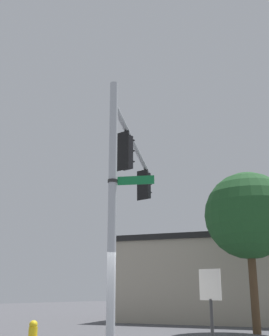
# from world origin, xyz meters

# --- Properties ---
(signal_pole) EXTENTS (0.22, 0.22, 7.10)m
(signal_pole) POSITION_xyz_m (0.00, 0.00, 3.55)
(signal_pole) COLOR #ADB2B7
(signal_pole) RESTS_ON ground
(mast_arm) EXTENTS (3.61, 6.08, 0.16)m
(mast_arm) POSITION_xyz_m (-1.73, 3.00, 6.46)
(mast_arm) COLOR #ADB2B7
(traffic_light_nearest_pole) EXTENTS (0.54, 0.49, 1.31)m
(traffic_light_nearest_pole) POSITION_xyz_m (-0.89, 1.57, 5.68)
(traffic_light_nearest_pole) COLOR black
(traffic_light_mid_inner) EXTENTS (0.54, 0.49, 1.31)m
(traffic_light_mid_inner) POSITION_xyz_m (-3.07, 5.34, 5.68)
(traffic_light_mid_inner) COLOR black
(street_name_sign) EXTENTS (1.07, 0.69, 0.22)m
(street_name_sign) POSITION_xyz_m (0.29, 0.17, 4.31)
(street_name_sign) COLOR #147238
(storefront_building) EXTENTS (11.68, 9.04, 4.42)m
(storefront_building) POSITION_xyz_m (-4.24, 13.38, 2.22)
(storefront_building) COLOR #A89E89
(storefront_building) RESTS_ON ground
(tree_by_storefront) EXTENTS (3.55, 3.55, 6.34)m
(tree_by_storefront) POSITION_xyz_m (-0.14, 8.43, 4.55)
(tree_by_storefront) COLOR #4C3823
(tree_by_storefront) RESTS_ON ground
(fire_hydrant) EXTENTS (0.35, 0.24, 0.82)m
(fire_hydrant) POSITION_xyz_m (-2.75, -0.09, 0.42)
(fire_hydrant) COLOR yellow
(fire_hydrant) RESTS_ON ground
(historical_marker) EXTENTS (0.60, 0.08, 2.13)m
(historical_marker) POSITION_xyz_m (1.61, 1.92, 1.40)
(historical_marker) COLOR #333333
(historical_marker) RESTS_ON ground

